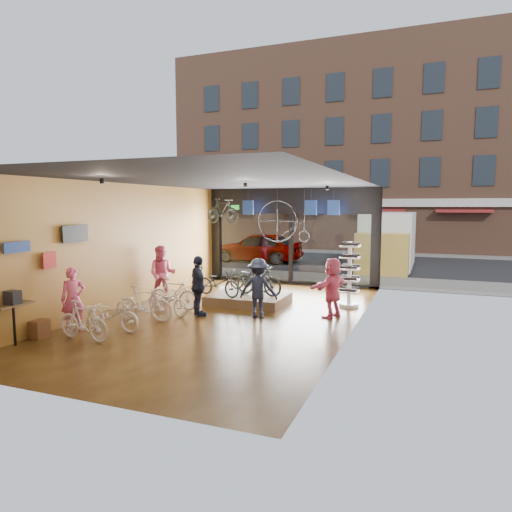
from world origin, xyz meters
The scene contains 34 objects.
ground_plane centered at (0.00, 0.00, -0.02)m, with size 7.00×12.00×0.04m, color black.
ceiling centered at (0.00, 0.00, 3.82)m, with size 7.00×12.00×0.04m, color black.
wall_left centered at (-3.52, 0.00, 1.90)m, with size 0.04×12.00×3.80m, color #966135.
wall_right centered at (3.52, 0.00, 1.90)m, with size 0.04×12.00×3.80m, color beige.
wall_back centered at (0.00, -6.02, 1.90)m, with size 7.00×0.04×3.80m, color beige.
storefront centered at (0.00, 6.00, 1.90)m, with size 7.00×0.26×3.80m, color black, non-canonical shape.
exit_sign centered at (-2.40, 5.88, 3.05)m, with size 0.35×0.06×0.18m, color #198C26.
street_road centered at (0.00, 15.00, -0.01)m, with size 30.00×18.00×0.02m, color black.
sidewalk_near centered at (0.00, 7.20, 0.06)m, with size 30.00×2.40×0.12m, color slate.
sidewalk_far centered at (0.00, 19.00, 0.06)m, with size 30.00×2.00×0.12m, color slate.
opposite_building centered at (0.00, 21.50, 7.00)m, with size 26.00×5.00×14.00m, color brown.
street_car centered at (-3.72, 12.00, 0.83)m, with size 1.96×4.88×1.66m, color gray.
box_truck centered at (3.26, 11.00, 1.39)m, with size 2.35×7.05×2.78m, color silver, non-canonical shape.
floor_bike_1 centered at (-2.18, -3.36, 0.46)m, with size 0.43×1.54×0.93m, color beige.
floor_bike_2 centered at (-2.10, -2.43, 0.42)m, with size 0.56×1.61×0.84m, color beige.
floor_bike_3 centered at (-1.93, -1.34, 0.49)m, with size 0.46×1.63×0.98m, color beige.
floor_bike_4 centered at (-1.72, -0.48, 0.41)m, with size 0.54×1.56×0.82m, color beige.
floor_bike_5 centered at (-1.93, 0.18, 0.48)m, with size 0.45×1.61×0.97m, color beige.
display_platform centered at (-0.12, 1.73, 0.15)m, with size 2.40×1.80×0.30m, color #4B2E21.
display_bike_left centered at (-0.90, 1.17, 0.72)m, with size 0.56×1.61×0.85m, color black.
display_bike_mid centered at (0.24, 1.70, 0.78)m, with size 0.46×1.61×0.97m, color black.
display_bike_right centered at (-0.32, 2.42, 0.72)m, with size 0.56×1.61×0.85m, color black.
customer_0 centered at (-3.00, -2.78, 0.80)m, with size 0.58×0.38×1.60m, color #CC4C72.
customer_1 centered at (-2.84, 0.99, 0.92)m, with size 0.89×0.70×1.84m, color #CC4C72.
customer_2 centered at (-0.84, -0.27, 0.86)m, with size 1.01×0.42×1.72m, color #161C33.
customer_3 centered at (0.82, 0.16, 0.83)m, with size 1.08×0.62×1.67m, color #161C33.
customer_5 centered at (2.72, 0.97, 0.84)m, with size 1.56×0.50×1.68m, color #CC4C72.
sunglasses_rack centered at (2.95, 2.46, 1.01)m, with size 0.60×0.49×2.03m, color white, non-canonical shape.
wall_merch centered at (-3.38, -3.50, 1.30)m, with size 0.40×2.40×2.60m, color navy, non-canonical shape.
penny_farthing centered at (0.18, 4.68, 2.50)m, with size 1.98×0.06×1.58m, color black, non-canonical shape.
hung_bike centered at (-2.20, 4.20, 2.93)m, with size 0.45×1.58×0.95m, color black.
jersey_left centered at (-1.55, 5.20, 3.05)m, with size 0.45×0.03×0.55m, color #1E3F99.
jersey_mid centered at (1.00, 5.20, 3.05)m, with size 0.45×0.03×0.55m, color #1E3F99.
jersey_right centered at (1.85, 5.20, 3.05)m, with size 0.45×0.03×0.55m, color #1E3F99.
Camera 1 is at (5.29, -11.54, 3.13)m, focal length 32.00 mm.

